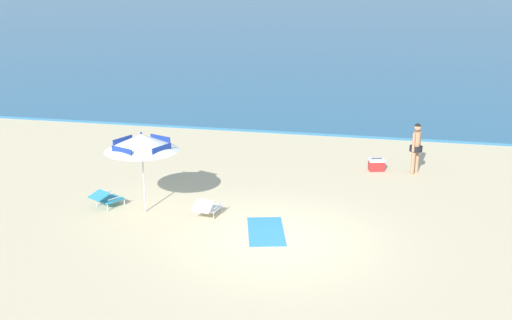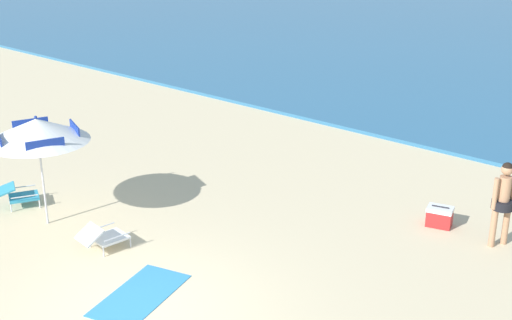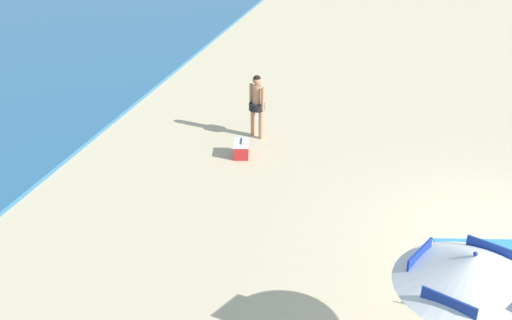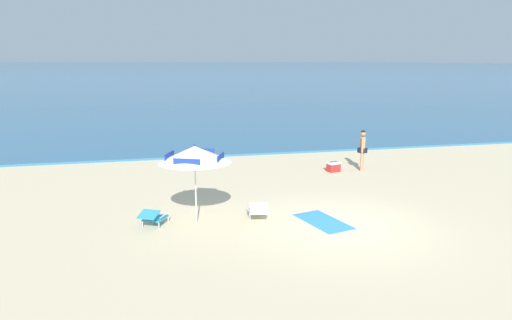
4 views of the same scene
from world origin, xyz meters
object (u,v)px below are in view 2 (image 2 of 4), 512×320
object	(u,v)px
person_standing_near_shore	(503,198)
beach_towel	(140,295)
lounge_chair_beside_umbrella	(17,194)
beach_umbrella_striped_main	(37,130)
cooler_box	(440,216)
lounge_chair_under_umbrella	(103,236)

from	to	relation	value
person_standing_near_shore	beach_towel	distance (m)	6.77
lounge_chair_beside_umbrella	beach_towel	bearing A→B (deg)	-8.36
beach_umbrella_striped_main	cooler_box	xyz separation A→B (m)	(6.07, 4.95, -1.77)
beach_umbrella_striped_main	beach_towel	world-z (taller)	beach_umbrella_striped_main
beach_umbrella_striped_main	lounge_chair_beside_umbrella	size ratio (longest dim) A/B	2.37
cooler_box	beach_towel	world-z (taller)	cooler_box
beach_umbrella_striped_main	lounge_chair_beside_umbrella	distance (m)	2.06
beach_towel	lounge_chair_under_umbrella	bearing A→B (deg)	160.15
cooler_box	beach_towel	size ratio (longest dim) A/B	0.32
beach_towel	lounge_chair_beside_umbrella	bearing A→B (deg)	171.64
beach_umbrella_striped_main	lounge_chair_under_umbrella	world-z (taller)	beach_umbrella_striped_main
lounge_chair_under_umbrella	beach_towel	distance (m)	1.85
lounge_chair_under_umbrella	beach_umbrella_striped_main	bearing A→B (deg)	-179.51
lounge_chair_beside_umbrella	cooler_box	world-z (taller)	lounge_chair_beside_umbrella
lounge_chair_beside_umbrella	cooler_box	xyz separation A→B (m)	(7.23, 4.87, -0.08)
lounge_chair_beside_umbrella	person_standing_near_shore	distance (m)	9.76
cooler_box	beach_towel	xyz separation A→B (m)	(-2.59, -5.56, -0.20)
lounge_chair_under_umbrella	person_standing_near_shore	size ratio (longest dim) A/B	0.58
lounge_chair_beside_umbrella	person_standing_near_shore	size ratio (longest dim) A/B	0.60
beach_umbrella_striped_main	lounge_chair_under_umbrella	size ratio (longest dim) A/B	2.48
beach_umbrella_striped_main	beach_towel	bearing A→B (deg)	-9.91
lounge_chair_under_umbrella	beach_towel	bearing A→B (deg)	-19.85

